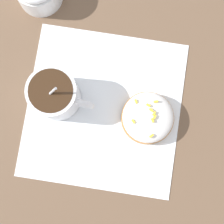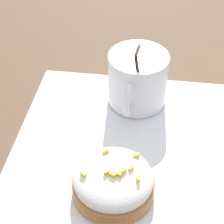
# 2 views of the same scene
# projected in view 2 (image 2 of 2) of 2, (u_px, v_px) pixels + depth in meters

# --- Properties ---
(ground_plane) EXTENTS (3.00, 3.00, 0.00)m
(ground_plane) POSITION_uv_depth(u_px,v_px,m) (125.00, 142.00, 0.48)
(ground_plane) COLOR brown
(paper_napkin) EXTENTS (0.27, 0.28, 0.00)m
(paper_napkin) POSITION_uv_depth(u_px,v_px,m) (125.00, 141.00, 0.47)
(paper_napkin) COLOR white
(paper_napkin) RESTS_ON ground_plane
(coffee_cup) EXTENTS (0.11, 0.08, 0.10)m
(coffee_cup) POSITION_uv_depth(u_px,v_px,m) (138.00, 77.00, 0.50)
(coffee_cup) COLOR white
(coffee_cup) RESTS_ON paper_napkin
(frosted_pastry) EXTENTS (0.09, 0.09, 0.04)m
(frosted_pastry) POSITION_uv_depth(u_px,v_px,m) (113.00, 181.00, 0.41)
(frosted_pastry) COLOR #B2753D
(frosted_pastry) RESTS_ON paper_napkin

